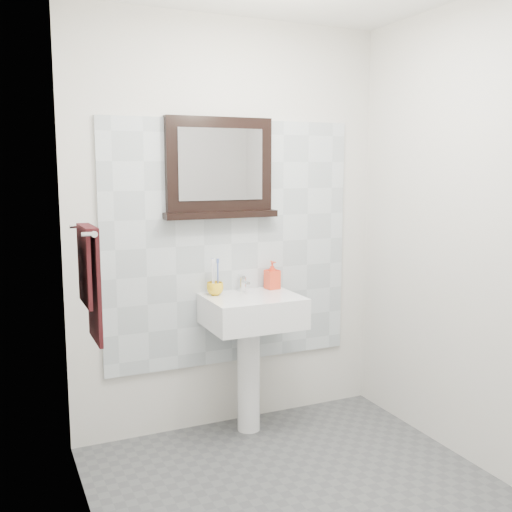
{
  "coord_description": "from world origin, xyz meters",
  "views": [
    {
      "loc": [
        -1.36,
        -2.31,
        1.62
      ],
      "look_at": [
        -0.07,
        0.55,
        1.15
      ],
      "focal_mm": 42.0,
      "sensor_mm": 36.0,
      "label": 1
    }
  ],
  "objects_px": {
    "hand_towel": "(90,275)",
    "soap_dispenser": "(272,275)",
    "pedestal_sink": "(252,326)",
    "toothbrush_cup": "(215,289)",
    "framed_mirror": "(220,170)"
  },
  "relations": [
    {
      "from": "pedestal_sink",
      "to": "hand_towel",
      "type": "distance_m",
      "value": 1.14
    },
    {
      "from": "toothbrush_cup",
      "to": "hand_towel",
      "type": "relative_size",
      "value": 0.18
    },
    {
      "from": "toothbrush_cup",
      "to": "pedestal_sink",
      "type": "bearing_deg",
      "value": -28.67
    },
    {
      "from": "pedestal_sink",
      "to": "soap_dispenser",
      "type": "height_order",
      "value": "soap_dispenser"
    },
    {
      "from": "toothbrush_cup",
      "to": "hand_towel",
      "type": "xyz_separation_m",
      "value": [
        -0.79,
        -0.47,
        0.22
      ]
    },
    {
      "from": "framed_mirror",
      "to": "toothbrush_cup",
      "type": "bearing_deg",
      "value": -129.45
    },
    {
      "from": "pedestal_sink",
      "to": "framed_mirror",
      "type": "relative_size",
      "value": 1.37
    },
    {
      "from": "framed_mirror",
      "to": "hand_towel",
      "type": "distance_m",
      "value": 1.13
    },
    {
      "from": "framed_mirror",
      "to": "pedestal_sink",
      "type": "bearing_deg",
      "value": -56.22
    },
    {
      "from": "hand_towel",
      "to": "soap_dispenser",
      "type": "bearing_deg",
      "value": 22.59
    },
    {
      "from": "pedestal_sink",
      "to": "hand_towel",
      "type": "xyz_separation_m",
      "value": [
        -0.99,
        -0.36,
        0.44
      ]
    },
    {
      "from": "toothbrush_cup",
      "to": "framed_mirror",
      "type": "xyz_separation_m",
      "value": [
        0.07,
        0.08,
        0.7
      ]
    },
    {
      "from": "framed_mirror",
      "to": "hand_towel",
      "type": "xyz_separation_m",
      "value": [
        -0.86,
        -0.55,
        -0.48
      ]
    },
    {
      "from": "toothbrush_cup",
      "to": "soap_dispenser",
      "type": "bearing_deg",
      "value": 3.98
    },
    {
      "from": "pedestal_sink",
      "to": "hand_towel",
      "type": "height_order",
      "value": "hand_towel"
    }
  ]
}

